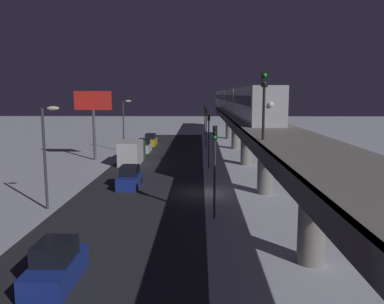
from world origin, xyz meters
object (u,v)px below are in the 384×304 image
(sedan_white_2, at_px, (144,146))
(commercial_billboard, at_px, (93,107))
(traffic_light_near, at_px, (215,158))
(sedan_yellow, at_px, (150,141))
(traffic_light_distant, at_px, (205,115))
(traffic_light_mid, at_px, (209,132))
(box_truck, at_px, (132,152))
(sedan_blue_2, at_px, (56,266))
(rail_signal, at_px, (264,94))
(sedan_blue, at_px, (130,178))
(traffic_light_far, at_px, (206,121))
(subway_train, at_px, (233,99))

(sedan_white_2, distance_m, commercial_billboard, 10.92)
(traffic_light_near, bearing_deg, sedan_yellow, -76.63)
(traffic_light_distant, bearing_deg, traffic_light_mid, 90.00)
(box_truck, distance_m, traffic_light_distant, 35.28)
(traffic_light_mid, bearing_deg, sedan_blue_2, 75.16)
(sedan_white_2, bearing_deg, rail_signal, 109.25)
(sedan_blue, relative_size, traffic_light_distant, 0.69)
(box_truck, xyz_separation_m, traffic_light_mid, (-9.50, 3.59, 2.85))
(sedan_blue, height_order, traffic_light_distant, traffic_light_distant)
(rail_signal, xyz_separation_m, traffic_light_far, (2.75, -40.36, -4.34))
(traffic_light_near, height_order, commercial_billboard, commercial_billboard)
(sedan_blue_2, xyz_separation_m, commercial_billboard, (7.23, -33.85, 6.03))
(sedan_white_2, height_order, traffic_light_distant, traffic_light_distant)
(sedan_blue, bearing_deg, sedan_blue_2, 90.00)
(sedan_white_2, distance_m, sedan_yellow, 7.54)
(sedan_white_2, distance_m, traffic_light_distant, 26.51)
(sedan_blue, relative_size, commercial_billboard, 0.49)
(traffic_light_mid, distance_m, traffic_light_far, 18.72)
(sedan_blue, distance_m, traffic_light_far, 29.35)
(subway_train, relative_size, sedan_blue, 16.89)
(traffic_light_mid, distance_m, traffic_light_distant, 37.44)
(subway_train, distance_m, traffic_light_mid, 24.47)
(sedan_blue_2, relative_size, sedan_yellow, 0.90)
(sedan_white_2, distance_m, traffic_light_near, 33.09)
(sedan_blue, relative_size, box_truck, 0.59)
(rail_signal, xyz_separation_m, traffic_light_distant, (2.75, -59.08, -4.34))
(traffic_light_distant, bearing_deg, traffic_light_far, 90.00)
(subway_train, relative_size, sedan_white_2, 17.69)
(traffic_light_distant, distance_m, commercial_billboard, 35.23)
(sedan_blue_2, xyz_separation_m, traffic_light_far, (-7.50, -47.03, 3.40))
(sedan_blue, distance_m, traffic_light_near, 12.40)
(sedan_white_2, xyz_separation_m, traffic_light_distant, (-9.30, -24.59, 3.40))
(rail_signal, height_order, traffic_light_far, rail_signal)
(sedan_white_2, relative_size, traffic_light_near, 0.65)
(subway_train, xyz_separation_m, traffic_light_far, (4.64, 5.06, -3.40))
(commercial_billboard, bearing_deg, traffic_light_distant, -114.79)
(sedan_yellow, height_order, traffic_light_mid, traffic_light_mid)
(traffic_light_mid, bearing_deg, rail_signal, 97.24)
(traffic_light_far, height_order, traffic_light_distant, same)
(subway_train, distance_m, box_truck, 25.43)
(sedan_blue_2, height_order, commercial_billboard, commercial_billboard)
(rail_signal, bearing_deg, sedan_blue, -49.93)
(sedan_yellow, height_order, commercial_billboard, commercial_billboard)
(sedan_white_2, distance_m, sedan_blue_2, 41.20)
(subway_train, xyz_separation_m, sedan_blue, (12.14, 33.24, -6.81))
(commercial_billboard, bearing_deg, traffic_light_near, 121.26)
(sedan_white_2, distance_m, traffic_light_mid, 16.23)
(sedan_white_2, relative_size, commercial_billboard, 0.47)
(sedan_yellow, relative_size, traffic_light_far, 0.73)
(sedan_blue, xyz_separation_m, box_truck, (2.00, -13.04, 0.56))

